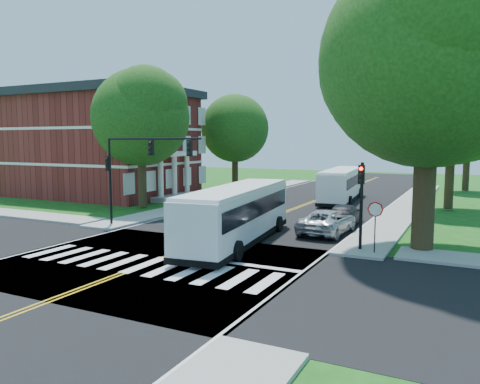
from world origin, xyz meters
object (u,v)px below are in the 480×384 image
Objects in this scene: bus_follow at (342,184)px; hatchback at (199,210)px; signal_nw at (137,161)px; bus_lead at (237,214)px; dark_sedan at (345,214)px; suv at (327,222)px; signal_ne at (361,194)px.

bus_follow is 2.88× the size of hatchback.
signal_nw is 1.75× the size of hatchback.
bus_lead is at bearing -6.96° from signal_nw.
dark_sedan is (3.84, 8.53, -0.96)m from bus_lead.
bus_lead is at bearing 144.28° from hatchback.
signal_nw reaches higher than bus_follow.
signal_nw is at bearing 21.42° from suv.
signal_ne is 20.47m from bus_follow.
bus_follow is at bearing -98.57° from bus_lead.
bus_lead is at bearing 82.99° from bus_follow.
signal_ne is 0.37× the size of bus_follow.
signal_ne is 8.36m from dark_sedan.
hatchback is (-6.51, -14.73, -0.90)m from bus_follow.
hatchback is 0.88× the size of dark_sedan.
suv is at bearing -177.33° from hatchback.
bus_lead is 8.34m from hatchback.
dark_sedan is (0.15, 3.72, -0.06)m from suv.
hatchback is (-12.46, 4.81, -2.28)m from signal_ne.
signal_nw is 0.59× the size of bus_lead.
signal_nw is 14.19m from dark_sedan.
bus_lead reaches higher than hatchback.
bus_lead is 20.48m from bus_follow.
bus_lead is (-6.50, -0.93, -1.32)m from signal_ne.
bus_follow is (0.55, 20.47, -0.06)m from bus_lead.
suv is (9.65, -0.94, 0.06)m from hatchback.
suv reaches higher than dark_sedan.
dark_sedan is at bearing 109.32° from signal_ne.
hatchback is at bearing 158.88° from signal_ne.
signal_ne reaches higher than hatchback.
signal_nw reaches higher than dark_sedan.
suv is (3.69, 4.81, -0.91)m from bus_lead.
signal_nw is 1.36× the size of suv.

